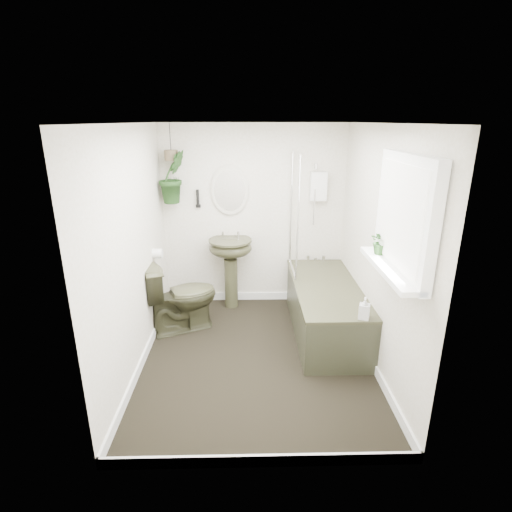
{
  "coord_description": "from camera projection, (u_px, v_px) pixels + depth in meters",
  "views": [
    {
      "loc": [
        -0.09,
        -3.58,
        2.33
      ],
      "look_at": [
        0.0,
        0.15,
        1.05
      ],
      "focal_mm": 28.0,
      "sensor_mm": 36.0,
      "label": 1
    }
  ],
  "objects": [
    {
      "name": "floor",
      "position": [
        256.0,
        357.0,
        4.15
      ],
      "size": [
        2.3,
        2.8,
        0.02
      ],
      "primitive_type": "cube",
      "color": "black",
      "rests_on": "ground"
    },
    {
      "name": "ceiling",
      "position": [
        256.0,
        122.0,
        3.4
      ],
      "size": [
        2.3,
        2.8,
        0.02
      ],
      "primitive_type": "cube",
      "color": "white",
      "rests_on": "ground"
    },
    {
      "name": "wall_back",
      "position": [
        254.0,
        217.0,
        5.1
      ],
      "size": [
        2.3,
        0.02,
        2.3
      ],
      "primitive_type": "cube",
      "color": "silver",
      "rests_on": "ground"
    },
    {
      "name": "wall_front",
      "position": [
        262.0,
        323.0,
        2.44
      ],
      "size": [
        2.3,
        0.02,
        2.3
      ],
      "primitive_type": "cube",
      "color": "silver",
      "rests_on": "ground"
    },
    {
      "name": "wall_left",
      "position": [
        133.0,
        252.0,
        3.75
      ],
      "size": [
        0.02,
        2.8,
        2.3
      ],
      "primitive_type": "cube",
      "color": "silver",
      "rests_on": "ground"
    },
    {
      "name": "wall_right",
      "position": [
        378.0,
        250.0,
        3.8
      ],
      "size": [
        0.02,
        2.8,
        2.3
      ],
      "primitive_type": "cube",
      "color": "silver",
      "rests_on": "ground"
    },
    {
      "name": "skirting",
      "position": [
        256.0,
        352.0,
        4.13
      ],
      "size": [
        2.3,
        2.8,
        0.1
      ],
      "primitive_type": "cube",
      "color": "white",
      "rests_on": "floor"
    },
    {
      "name": "bathtub",
      "position": [
        325.0,
        309.0,
        4.54
      ],
      "size": [
        0.72,
        1.72,
        0.58
      ],
      "primitive_type": null,
      "color": "#363622",
      "rests_on": "floor"
    },
    {
      "name": "bath_screen",
      "position": [
        294.0,
        214.0,
        4.68
      ],
      "size": [
        0.04,
        0.72,
        1.4
      ],
      "primitive_type": null,
      "color": "silver",
      "rests_on": "bathtub"
    },
    {
      "name": "shower_box",
      "position": [
        318.0,
        186.0,
        4.93
      ],
      "size": [
        0.2,
        0.1,
        0.35
      ],
      "primitive_type": "cube",
      "color": "white",
      "rests_on": "wall_back"
    },
    {
      "name": "oval_mirror",
      "position": [
        230.0,
        190.0,
        4.95
      ],
      "size": [
        0.46,
        0.03,
        0.62
      ],
      "primitive_type": "ellipsoid",
      "color": "beige",
      "rests_on": "wall_back"
    },
    {
      "name": "wall_sconce",
      "position": [
        198.0,
        198.0,
        4.96
      ],
      "size": [
        0.04,
        0.04,
        0.22
      ],
      "primitive_type": "cylinder",
      "color": "black",
      "rests_on": "wall_back"
    },
    {
      "name": "toilet_roll_holder",
      "position": [
        157.0,
        254.0,
        4.49
      ],
      "size": [
        0.11,
        0.11,
        0.11
      ],
      "primitive_type": "cylinder",
      "rotation": [
        0.0,
        1.57,
        0.0
      ],
      "color": "white",
      "rests_on": "wall_left"
    },
    {
      "name": "window_recess",
      "position": [
        405.0,
        216.0,
        2.97
      ],
      "size": [
        0.08,
        1.0,
        0.9
      ],
      "primitive_type": "cube",
      "color": "white",
      "rests_on": "wall_right"
    },
    {
      "name": "window_sill",
      "position": [
        389.0,
        268.0,
        3.11
      ],
      "size": [
        0.18,
        1.0,
        0.04
      ],
      "primitive_type": "cube",
      "color": "white",
      "rests_on": "wall_right"
    },
    {
      "name": "window_blinds",
      "position": [
        399.0,
        216.0,
        2.97
      ],
      "size": [
        0.01,
        0.86,
        0.76
      ],
      "primitive_type": "cube",
      "color": "white",
      "rests_on": "wall_right"
    },
    {
      "name": "toilet",
      "position": [
        181.0,
        296.0,
        4.57
      ],
      "size": [
        0.93,
        0.75,
        0.83
      ],
      "primitive_type": "imported",
      "rotation": [
        0.0,
        0.0,
        1.99
      ],
      "color": "#363622",
      "rests_on": "floor"
    },
    {
      "name": "pedestal_sink",
      "position": [
        231.0,
        273.0,
        5.12
      ],
      "size": [
        0.56,
        0.48,
        0.92
      ],
      "primitive_type": null,
      "rotation": [
        0.0,
        0.0,
        -0.04
      ],
      "color": "#363622",
      "rests_on": "floor"
    },
    {
      "name": "sill_plant",
      "position": [
        381.0,
        242.0,
        3.35
      ],
      "size": [
        0.24,
        0.22,
        0.22
      ],
      "primitive_type": "imported",
      "rotation": [
        0.0,
        0.0,
        0.31
      ],
      "color": "black",
      "rests_on": "window_sill"
    },
    {
      "name": "hanging_plant",
      "position": [
        173.0,
        177.0,
        4.76
      ],
      "size": [
        0.44,
        0.44,
        0.62
      ],
      "primitive_type": "imported",
      "rotation": [
        0.0,
        0.0,
        0.74
      ],
      "color": "black",
      "rests_on": "ceiling"
    },
    {
      "name": "soap_bottle",
      "position": [
        365.0,
        308.0,
        3.67
      ],
      "size": [
        0.12,
        0.12,
        0.21
      ],
      "primitive_type": "imported",
      "rotation": [
        0.0,
        0.0,
        -0.37
      ],
      "color": "#2F2C2D",
      "rests_on": "bathtub"
    },
    {
      "name": "hanging_pot",
      "position": [
        171.0,
        155.0,
        4.68
      ],
      "size": [
        0.16,
        0.16,
        0.12
      ],
      "primitive_type": "cylinder",
      "color": "brown",
      "rests_on": "ceiling"
    }
  ]
}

